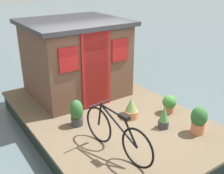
# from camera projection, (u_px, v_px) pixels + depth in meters

# --- Properties ---
(ground_plane) EXTENTS (60.00, 60.00, 0.00)m
(ground_plane) POSITION_uv_depth(u_px,v_px,m) (107.00, 129.00, 6.23)
(ground_plane) COLOR #4C5B60
(houseboat_deck) EXTENTS (5.04, 3.30, 0.42)m
(houseboat_deck) POSITION_uv_depth(u_px,v_px,m) (107.00, 121.00, 6.15)
(houseboat_deck) COLOR brown
(houseboat_deck) RESTS_ON ground_plane
(houseboat_cabin) EXTENTS (2.16, 2.37, 1.86)m
(houseboat_cabin) POSITION_uv_depth(u_px,v_px,m) (76.00, 58.00, 6.77)
(houseboat_cabin) COLOR brown
(houseboat_cabin) RESTS_ON houseboat_deck
(bicycle) EXTENTS (1.64, 0.50, 0.83)m
(bicycle) POSITION_uv_depth(u_px,v_px,m) (117.00, 134.00, 4.59)
(bicycle) COLOR black
(bicycle) RESTS_ON houseboat_deck
(potted_plant_fern) EXTENTS (0.27, 0.27, 0.56)m
(potted_plant_fern) POSITION_uv_depth(u_px,v_px,m) (77.00, 113.00, 5.49)
(potted_plant_fern) COLOR #38383D
(potted_plant_fern) RESTS_ON houseboat_deck
(potted_plant_mint) EXTENTS (0.32, 0.32, 0.56)m
(potted_plant_mint) POSITION_uv_depth(u_px,v_px,m) (199.00, 120.00, 5.21)
(potted_plant_mint) COLOR #C6754C
(potted_plant_mint) RESTS_ON houseboat_deck
(potted_plant_basil) EXTENTS (0.29, 0.29, 0.46)m
(potted_plant_basil) POSITION_uv_depth(u_px,v_px,m) (131.00, 109.00, 5.79)
(potted_plant_basil) COLOR #C6754C
(potted_plant_basil) RESTS_ON houseboat_deck
(potted_plant_lavender) EXTENTS (0.22, 0.22, 0.50)m
(potted_plant_lavender) POSITION_uv_depth(u_px,v_px,m) (164.00, 117.00, 5.41)
(potted_plant_lavender) COLOR #38383D
(potted_plant_lavender) RESTS_ON houseboat_deck
(potted_plant_sage) EXTENTS (0.31, 0.31, 0.42)m
(potted_plant_sage) POSITION_uv_depth(u_px,v_px,m) (169.00, 103.00, 6.00)
(potted_plant_sage) COLOR #B2603D
(potted_plant_sage) RESTS_ON houseboat_deck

